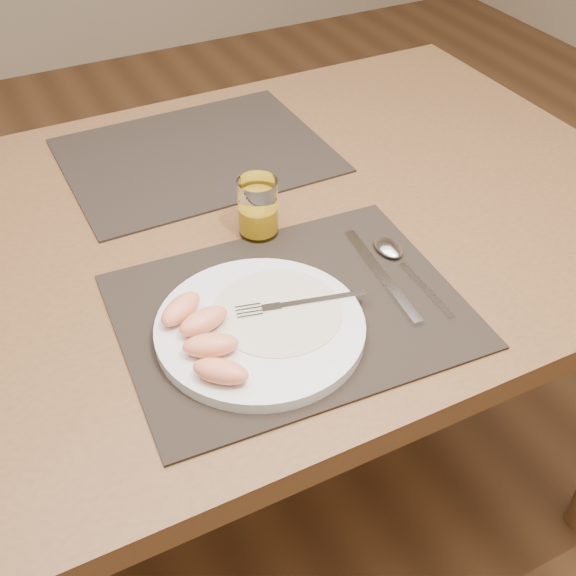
# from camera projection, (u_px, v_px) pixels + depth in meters

# --- Properties ---
(ground) EXTENTS (5.00, 5.00, 0.00)m
(ground) POSITION_uv_depth(u_px,v_px,m) (249.00, 500.00, 1.60)
(ground) COLOR brown
(ground) RESTS_ON ground
(table) EXTENTS (1.40, 0.90, 0.75)m
(table) POSITION_uv_depth(u_px,v_px,m) (234.00, 266.00, 1.17)
(table) COLOR brown
(table) RESTS_ON ground
(placemat_near) EXTENTS (0.47, 0.38, 0.00)m
(placemat_near) POSITION_uv_depth(u_px,v_px,m) (291.00, 310.00, 0.96)
(placemat_near) COLOR black
(placemat_near) RESTS_ON table
(placemat_far) EXTENTS (0.45, 0.35, 0.00)m
(placemat_far) POSITION_uv_depth(u_px,v_px,m) (196.00, 155.00, 1.28)
(placemat_far) COLOR black
(placemat_far) RESTS_ON table
(plate) EXTENTS (0.27, 0.27, 0.02)m
(plate) POSITION_uv_depth(u_px,v_px,m) (260.00, 328.00, 0.92)
(plate) COLOR white
(plate) RESTS_ON placemat_near
(plate_dressing) EXTENTS (0.17, 0.17, 0.00)m
(plate_dressing) POSITION_uv_depth(u_px,v_px,m) (278.00, 311.00, 0.93)
(plate_dressing) COLOR white
(plate_dressing) RESTS_ON plate
(fork) EXTENTS (0.17, 0.06, 0.00)m
(fork) POSITION_uv_depth(u_px,v_px,m) (290.00, 305.00, 0.94)
(fork) COLOR silver
(fork) RESTS_ON plate
(knife) EXTENTS (0.04, 0.22, 0.01)m
(knife) POSITION_uv_depth(u_px,v_px,m) (387.00, 282.00, 1.00)
(knife) COLOR silver
(knife) RESTS_ON placemat_near
(spoon) EXTENTS (0.04, 0.19, 0.01)m
(spoon) POSITION_uv_depth(u_px,v_px,m) (393.00, 253.00, 1.05)
(spoon) COLOR silver
(spoon) RESTS_ON placemat_near
(juice_glass) EXTENTS (0.06, 0.06, 0.09)m
(juice_glass) POSITION_uv_depth(u_px,v_px,m) (258.00, 210.00, 1.07)
(juice_glass) COLOR white
(juice_glass) RESTS_ON placemat_near
(grapefruit_wedges) EXTENTS (0.09, 0.19, 0.03)m
(grapefruit_wedges) POSITION_uv_depth(u_px,v_px,m) (203.00, 336.00, 0.88)
(grapefruit_wedges) COLOR #FF9468
(grapefruit_wedges) RESTS_ON plate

